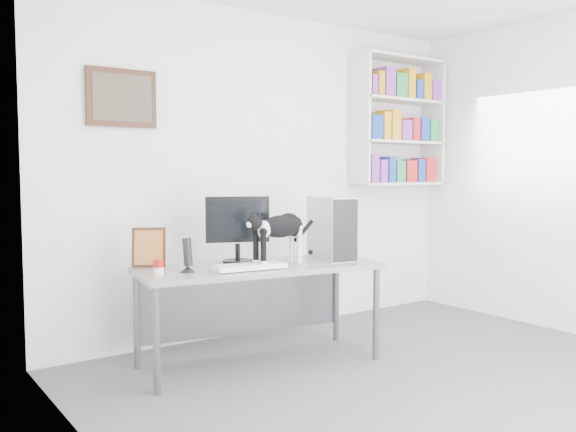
{
  "coord_description": "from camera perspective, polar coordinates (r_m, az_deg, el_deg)",
  "views": [
    {
      "loc": [
        -2.9,
        -2.37,
        1.37
      ],
      "look_at": [
        -0.13,
        1.53,
        1.02
      ],
      "focal_mm": 38.0,
      "sensor_mm": 36.0,
      "label": 1
    }
  ],
  "objects": [
    {
      "name": "wall_art",
      "position": [
        4.66,
        -15.29,
        10.61
      ],
      "size": [
        0.52,
        0.04,
        0.42
      ],
      "primitive_type": "cube",
      "color": "#432215",
      "rests_on": "room"
    },
    {
      "name": "keyboard",
      "position": [
        4.12,
        -3.67,
        -4.76
      ],
      "size": [
        0.51,
        0.25,
        0.04
      ],
      "primitive_type": "cube",
      "rotation": [
        0.0,
        0.0,
        -0.14
      ],
      "color": "white",
      "rests_on": "desk"
    },
    {
      "name": "room",
      "position": [
        3.74,
        15.4,
        3.77
      ],
      "size": [
        4.01,
        4.01,
        2.7
      ],
      "color": "#59595E",
      "rests_on": "ground"
    },
    {
      "name": "monitor",
      "position": [
        4.41,
        -4.75,
        -1.22
      ],
      "size": [
        0.51,
        0.38,
        0.49
      ],
      "primitive_type": "cube",
      "rotation": [
        0.0,
        0.0,
        -0.39
      ],
      "color": "black",
      "rests_on": "desk"
    },
    {
      "name": "cat",
      "position": [
        4.25,
        -0.78,
        -2.2
      ],
      "size": [
        0.62,
        0.3,
        0.37
      ],
      "primitive_type": null,
      "rotation": [
        0.0,
        0.0,
        0.23
      ],
      "color": "black",
      "rests_on": "desk"
    },
    {
      "name": "desk",
      "position": [
        4.38,
        -2.72,
        -9.2
      ],
      "size": [
        1.78,
        0.92,
        0.71
      ],
      "primitive_type": "cube",
      "rotation": [
        0.0,
        0.0,
        -0.16
      ],
      "color": "gray",
      "rests_on": "room"
    },
    {
      "name": "soup_can",
      "position": [
        3.98,
        -12.02,
        -4.75
      ],
      "size": [
        0.08,
        0.08,
        0.1
      ],
      "primitive_type": "cylinder",
      "rotation": [
        0.0,
        0.0,
        -0.38
      ],
      "color": "#B00F0F",
      "rests_on": "desk"
    },
    {
      "name": "leaning_print",
      "position": [
        4.31,
        -12.9,
        -2.81
      ],
      "size": [
        0.24,
        0.19,
        0.28
      ],
      "primitive_type": "cube",
      "rotation": [
        0.0,
        0.0,
        -0.51
      ],
      "color": "#432215",
      "rests_on": "desk"
    },
    {
      "name": "pc_tower",
      "position": [
        4.63,
        4.07,
        -1.11
      ],
      "size": [
        0.31,
        0.5,
        0.47
      ],
      "primitive_type": "cube",
      "rotation": [
        0.0,
        0.0,
        -0.24
      ],
      "color": "#B0B0B5",
      "rests_on": "desk"
    },
    {
      "name": "bookshelf",
      "position": [
        6.04,
        10.27,
        8.7
      ],
      "size": [
        1.03,
        0.28,
        1.24
      ],
      "primitive_type": "cube",
      "color": "silver",
      "rests_on": "room"
    },
    {
      "name": "speaker",
      "position": [
        4.05,
        -9.38,
        -3.56
      ],
      "size": [
        0.11,
        0.11,
        0.24
      ],
      "primitive_type": "cylinder",
      "rotation": [
        0.0,
        0.0,
        0.06
      ],
      "color": "black",
      "rests_on": "desk"
    }
  ]
}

